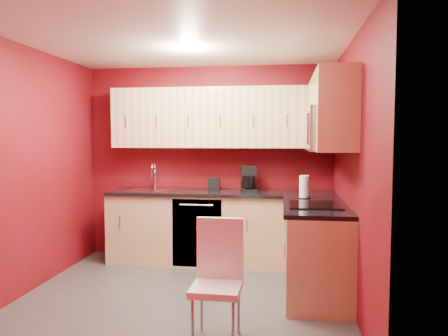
% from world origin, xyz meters
% --- Properties ---
extents(floor, '(3.20, 3.20, 0.00)m').
position_xyz_m(floor, '(0.00, 0.00, 0.00)').
color(floor, '#43413F').
rests_on(floor, ground).
extents(ceiling, '(3.20, 3.20, 0.00)m').
position_xyz_m(ceiling, '(0.00, 0.00, 2.50)').
color(ceiling, white).
rests_on(ceiling, wall_back).
extents(wall_back, '(3.20, 0.00, 3.20)m').
position_xyz_m(wall_back, '(0.00, 1.50, 1.25)').
color(wall_back, maroon).
rests_on(wall_back, floor).
extents(wall_front, '(3.20, 0.00, 3.20)m').
position_xyz_m(wall_front, '(0.00, -1.50, 1.25)').
color(wall_front, maroon).
rests_on(wall_front, floor).
extents(wall_left, '(0.00, 3.00, 3.00)m').
position_xyz_m(wall_left, '(-1.60, 0.00, 1.25)').
color(wall_left, maroon).
rests_on(wall_left, floor).
extents(wall_right, '(0.00, 3.00, 3.00)m').
position_xyz_m(wall_right, '(1.60, 0.00, 1.25)').
color(wall_right, maroon).
rests_on(wall_right, floor).
extents(base_cabinets_back, '(2.80, 0.60, 0.87)m').
position_xyz_m(base_cabinets_back, '(0.20, 1.20, 0.43)').
color(base_cabinets_back, '#DCB77E').
rests_on(base_cabinets_back, floor).
extents(base_cabinets_right, '(0.60, 1.30, 0.87)m').
position_xyz_m(base_cabinets_right, '(1.30, 0.25, 0.43)').
color(base_cabinets_right, '#DCB77E').
rests_on(base_cabinets_right, floor).
extents(countertop_back, '(2.80, 0.63, 0.04)m').
position_xyz_m(countertop_back, '(0.20, 1.19, 0.89)').
color(countertop_back, black).
rests_on(countertop_back, base_cabinets_back).
extents(countertop_right, '(0.63, 1.27, 0.04)m').
position_xyz_m(countertop_right, '(1.29, 0.23, 0.89)').
color(countertop_right, black).
rests_on(countertop_right, base_cabinets_right).
extents(upper_cabinets_back, '(2.80, 0.35, 0.75)m').
position_xyz_m(upper_cabinets_back, '(0.20, 1.32, 1.83)').
color(upper_cabinets_back, '#E9CC84').
rests_on(upper_cabinets_back, wall_back).
extents(upper_cabinets_right, '(0.35, 1.55, 0.75)m').
position_xyz_m(upper_cabinets_right, '(1.42, 0.44, 1.89)').
color(upper_cabinets_right, '#E9CC84').
rests_on(upper_cabinets_right, wall_right).
extents(microwave, '(0.42, 0.76, 0.42)m').
position_xyz_m(microwave, '(1.39, 0.20, 1.66)').
color(microwave, silver).
rests_on(microwave, upper_cabinets_right).
extents(cooktop, '(0.50, 0.55, 0.01)m').
position_xyz_m(cooktop, '(1.28, 0.20, 0.92)').
color(cooktop, black).
rests_on(cooktop, countertop_right).
extents(sink, '(0.52, 0.42, 0.35)m').
position_xyz_m(sink, '(-0.70, 1.20, 0.94)').
color(sink, silver).
rests_on(sink, countertop_back).
extents(dishwasher_front, '(0.60, 0.02, 0.82)m').
position_xyz_m(dishwasher_front, '(-0.05, 0.91, 0.43)').
color(dishwasher_front, black).
rests_on(dishwasher_front, base_cabinets_back).
extents(downlight, '(0.20, 0.20, 0.01)m').
position_xyz_m(downlight, '(0.00, 0.30, 2.48)').
color(downlight, white).
rests_on(downlight, ceiling).
extents(coffee_maker, '(0.24, 0.28, 0.31)m').
position_xyz_m(coffee_maker, '(0.55, 1.22, 1.07)').
color(coffee_maker, black).
rests_on(coffee_maker, countertop_back).
extents(napkin_holder, '(0.16, 0.16, 0.16)m').
position_xyz_m(napkin_holder, '(0.09, 1.30, 0.99)').
color(napkin_holder, black).
rests_on(napkin_holder, countertop_back).
extents(paper_towel, '(0.14, 0.14, 0.25)m').
position_xyz_m(paper_towel, '(1.20, 0.71, 1.03)').
color(paper_towel, white).
rests_on(paper_towel, countertop_right).
extents(dining_chair, '(0.39, 0.41, 0.93)m').
position_xyz_m(dining_chair, '(0.46, -0.89, 0.47)').
color(dining_chair, white).
rests_on(dining_chair, floor).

